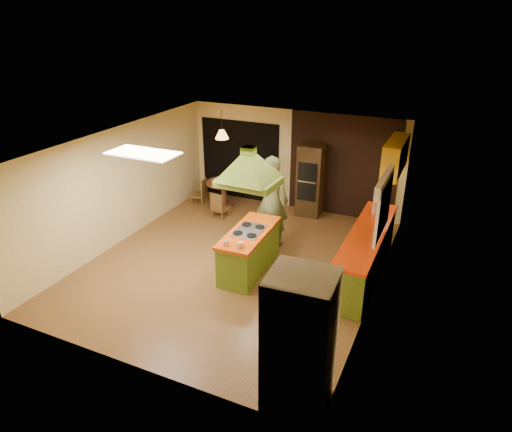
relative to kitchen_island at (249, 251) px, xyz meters
The scene contains 21 objects.
ground 0.59m from the kitchen_island, 156.65° to the left, with size 6.50×6.50×0.00m, color brown.
room_walls 0.91m from the kitchen_island, 156.65° to the left, with size 5.50×6.50×6.50m.
ceiling_plane 2.10m from the kitchen_island, 156.65° to the left, with size 6.50×6.50×0.00m, color silver.
brick_panel 3.60m from the kitchen_island, 75.44° to the left, with size 2.64×0.03×2.50m, color #381E14.
nook_opening 3.92m from the kitchen_island, 118.88° to the left, with size 2.20×0.03×2.10m, color black.
right_counter 2.21m from the kitchen_island, 20.06° to the left, with size 0.62×3.05×0.92m.
upper_cabinets 3.56m from the kitchen_island, 47.00° to the left, with size 0.34×1.40×0.70m, color yellow.
window_right 2.74m from the kitchen_island, 13.52° to the left, with size 0.12×1.35×1.06m.
fluor_panel 2.73m from the kitchen_island, 144.71° to the right, with size 1.20×0.60×0.03m, color white.
kitchen_island is the anchor object (origin of this frame).
range_hood 1.81m from the kitchen_island, 14.04° to the left, with size 1.10×0.81×0.80m.
man 1.33m from the kitchen_island, 92.38° to the left, with size 0.73×0.48×2.00m, color brown.
refrigerator 3.43m from the kitchen_island, 54.17° to the right, with size 0.79×0.75×1.93m, color white.
wall_oven 3.15m from the kitchen_island, 86.43° to the left, with size 0.62×0.63×1.79m.
dining_table 3.34m from the kitchen_island, 126.73° to the left, with size 0.88×0.88×0.67m.
chair_left 3.73m from the kitchen_island, 136.31° to the left, with size 0.37×0.37×0.67m, color brown, non-canonical shape.
chair_near 2.68m from the kitchen_island, 130.76° to the left, with size 0.35×0.35×0.65m, color brown, non-canonical shape.
pendant_lamp 3.65m from the kitchen_island, 126.73° to the left, with size 0.34×0.34×0.22m, color #FF9E3F.
canister_large 2.80m from the kitchen_island, 41.96° to the left, with size 0.16×0.16×0.23m, color beige.
canister_medium 2.83m from the kitchen_island, 42.79° to the left, with size 0.13×0.13×0.18m, color #F5DEC5.
canister_small 2.69m from the kitchen_island, 39.50° to the left, with size 0.13×0.13×0.18m, color beige.
Camera 1 is at (3.71, -7.16, 4.68)m, focal length 32.00 mm.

